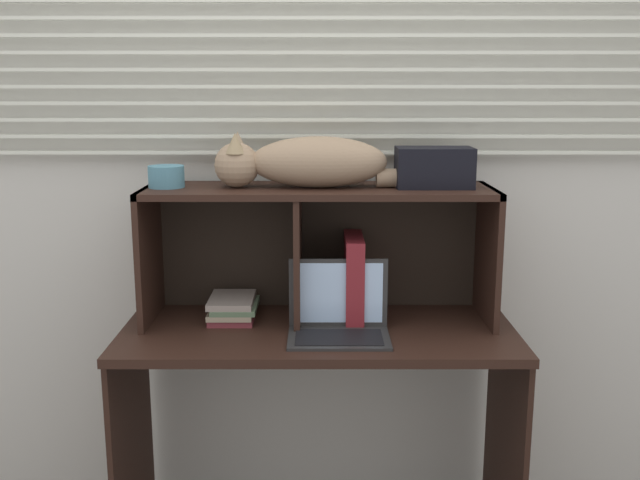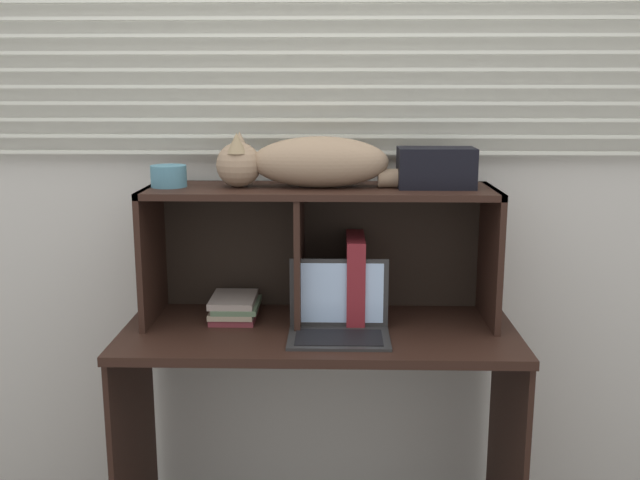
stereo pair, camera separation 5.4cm
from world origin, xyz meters
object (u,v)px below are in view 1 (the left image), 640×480
Objects in this scene: cat at (308,163)px; binder_upright at (355,278)px; small_basket at (168,177)px; storage_box at (436,167)px; laptop at (340,319)px; book_stack at (234,308)px.

cat is 2.67× the size of binder_upright.
cat is 6.56× the size of small_basket.
storage_box is (0.42, -0.00, -0.02)m from cat.
laptop is at bearing -108.16° from binder_upright.
laptop is 0.60m from storage_box.
laptop is at bearing -151.97° from storage_box.
small_basket is (-0.47, -0.00, -0.05)m from cat.
book_stack is 0.84m from storage_box.
small_basket reaches higher than binder_upright.
cat reaches higher than storage_box.
small_basket is (-0.63, 0.00, 0.35)m from binder_upright.
binder_upright reaches higher than laptop.
binder_upright is 0.43m from book_stack.
small_basket is (-0.21, 0.00, 0.46)m from book_stack.
small_basket is at bearing 163.47° from laptop.
cat is 0.47m from small_basket.
storage_box is (0.89, 0.00, 0.03)m from small_basket.
laptop is 1.55× the size of book_stack.
laptop reaches higher than book_stack.
binder_upright is 0.72m from small_basket.
cat is 2.41× the size of laptop.
binder_upright is at bearing -0.00° from cat.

